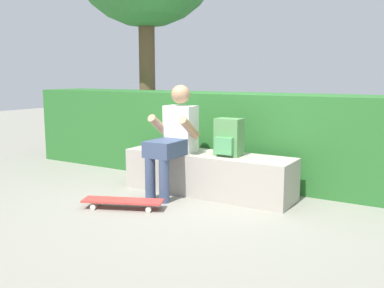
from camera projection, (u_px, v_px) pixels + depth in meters
ground_plane at (189, 202)px, 4.49m from camera, size 24.00×24.00×0.00m
bench_main at (208, 173)px, 4.79m from camera, size 1.93×0.52×0.46m
person_skater at (174, 136)px, 4.69m from camera, size 0.49×0.62×1.21m
skateboard_near_person at (123, 201)px, 4.26m from camera, size 0.81×0.50×0.09m
backpack_on_bench at (228, 138)px, 4.59m from camera, size 0.28×0.23×0.40m
hedge_row at (217, 135)px, 5.60m from camera, size 5.69×0.78×1.09m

